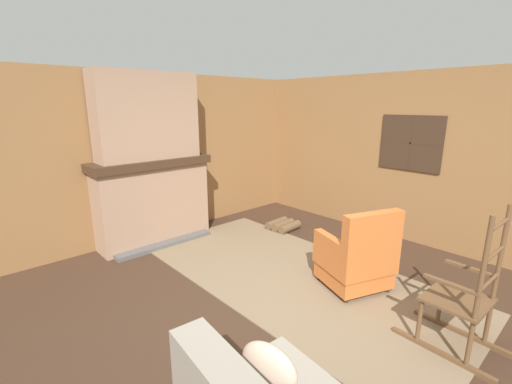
% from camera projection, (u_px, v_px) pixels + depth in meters
% --- Properties ---
extents(ground_plane, '(14.00, 14.00, 0.00)m').
position_uv_depth(ground_plane, '(281.00, 316.00, 3.29)').
color(ground_plane, '#3D281C').
extents(wood_panel_wall_left, '(0.06, 6.14, 2.42)m').
position_uv_depth(wood_panel_wall_left, '(143.00, 158.00, 4.99)').
color(wood_panel_wall_left, olive).
rests_on(wood_panel_wall_left, ground).
extents(wood_panel_wall_back, '(6.14, 0.09, 2.42)m').
position_uv_depth(wood_panel_wall_back, '(419.00, 160.00, 4.82)').
color(wood_panel_wall_back, olive).
rests_on(wood_panel_wall_back, ground).
extents(fireplace_hearth, '(0.64, 1.69, 1.23)m').
position_uv_depth(fireplace_hearth, '(154.00, 201.00, 4.95)').
color(fireplace_hearth, '#9E7A60').
rests_on(fireplace_hearth, ground).
extents(chimney_breast, '(0.38, 1.40, 1.17)m').
position_uv_depth(chimney_breast, '(147.00, 116.00, 4.66)').
color(chimney_breast, '#9E7A60').
rests_on(chimney_breast, fireplace_hearth).
extents(area_rug, '(3.93, 1.90, 0.01)m').
position_uv_depth(area_rug, '(292.00, 275.00, 4.06)').
color(area_rug, '#7A664C').
rests_on(area_rug, ground).
extents(armchair, '(0.82, 0.85, 0.94)m').
position_uv_depth(armchair, '(357.00, 259.00, 3.70)').
color(armchair, '#C6662D').
rests_on(armchair, ground).
extents(rocking_chair, '(0.82, 0.50, 1.24)m').
position_uv_depth(rocking_chair, '(462.00, 303.00, 2.76)').
color(rocking_chair, brown).
rests_on(rocking_chair, ground).
extents(firewood_stack, '(0.44, 0.46, 0.14)m').
position_uv_depth(firewood_stack, '(283.00, 225.00, 5.56)').
color(firewood_stack, brown).
rests_on(firewood_stack, ground).
extents(oil_lamp_vase, '(0.10, 0.10, 0.24)m').
position_uv_depth(oil_lamp_vase, '(129.00, 154.00, 4.63)').
color(oil_lamp_vase, '#B24C42').
rests_on(oil_lamp_vase, fireplace_hearth).
extents(storage_case, '(0.15, 0.25, 0.13)m').
position_uv_depth(storage_case, '(187.00, 150.00, 5.23)').
color(storage_case, brown).
rests_on(storage_case, fireplace_hearth).
extents(decorative_plate_on_mantel, '(0.06, 0.24, 0.23)m').
position_uv_depth(decorative_plate_on_mantel, '(145.00, 150.00, 4.80)').
color(decorative_plate_on_mantel, red).
rests_on(decorative_plate_on_mantel, fireplace_hearth).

